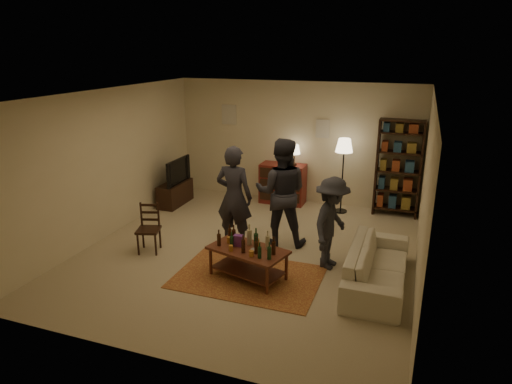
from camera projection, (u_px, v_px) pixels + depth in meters
The scene contains 13 objects.
floor at pixel (249, 252), 7.92m from camera, with size 6.00×6.00×0.00m, color #C6B793.
room_shell at pixel (268, 121), 10.25m from camera, with size 6.00×6.00×6.00m.
rug at pixel (248, 277), 7.06m from camera, with size 2.20×1.50×0.01m, color maroon.
coffee_table at pixel (248, 252), 6.93m from camera, with size 1.31×0.93×0.82m.
dining_chair at pixel (149, 226), 7.86m from camera, with size 0.47×0.47×0.86m.
tv_stand at pixel (175, 188), 10.21m from camera, with size 0.40×1.00×1.06m.
dresser at pixel (283, 183), 10.27m from camera, with size 1.00×0.50×1.36m.
bookshelf at pixel (398, 167), 9.37m from camera, with size 0.90×0.34×2.02m.
floor_lamp at pixel (344, 150), 9.43m from camera, with size 0.36×0.36×1.60m.
sofa at pixel (377, 266), 6.76m from camera, with size 2.08×0.81×0.61m, color beige.
person_left at pixel (234, 197), 7.93m from camera, with size 0.66×0.43×1.82m, color #25242C.
person_right at pixel (281, 192), 8.00m from camera, with size 0.94×0.73×1.93m, color #282830.
person_by_sofa at pixel (331, 223), 7.18m from camera, with size 0.97×0.56×1.50m, color #292A31.
Camera 1 is at (2.57, -6.75, 3.42)m, focal length 32.00 mm.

